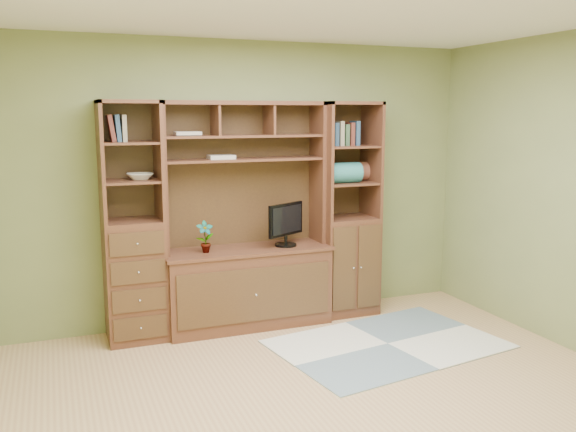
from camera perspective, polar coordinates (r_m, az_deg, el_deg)
name	(u,v)px	position (r m, az deg, el deg)	size (l,w,h in m)	color
room	(339,215)	(3.89, 4.79, 0.06)	(4.60, 4.10, 2.64)	tan
center_hutch	(247,216)	(5.50, -3.89, -0.03)	(1.54, 0.53, 2.05)	#4F2B1B
left_tower	(133,223)	(5.33, -14.32, -0.61)	(0.50, 0.45, 2.05)	#4F2B1B
right_tower	(347,209)	(5.92, 5.50, 0.64)	(0.55, 0.45, 2.05)	#4F2B1B
rug	(388,344)	(5.35, 9.31, -11.74)	(1.84, 1.23, 0.01)	#AAB0B0
monitor	(286,217)	(5.59, -0.21, -0.07)	(0.45, 0.20, 0.55)	black
orchid	(205,237)	(5.39, -7.77, -1.95)	(0.15, 0.10, 0.28)	#AF4A3B
magazines	(221,157)	(5.47, -6.28, 5.51)	(0.23, 0.17, 0.04)	#B3A698
bowl	(140,176)	(5.29, -13.68, 3.63)	(0.22, 0.22, 0.05)	beige
blanket_teal	(343,173)	(5.80, 5.18, 4.06)	(0.33, 0.19, 0.19)	#2C7575
blanket_red	(356,171)	(6.01, 6.41, 4.18)	(0.33, 0.18, 0.18)	brown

